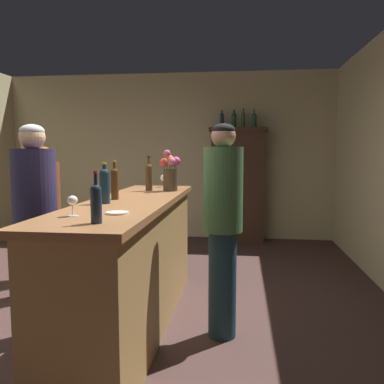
# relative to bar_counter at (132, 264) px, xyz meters

# --- Properties ---
(floor) EXTENTS (9.13, 9.13, 0.00)m
(floor) POSITION_rel_bar_counter_xyz_m (-0.37, 0.07, -0.54)
(floor) COLOR #452E2B
(floor) RESTS_ON ground
(wall_back) EXTENTS (5.64, 0.12, 2.77)m
(wall_back) POSITION_rel_bar_counter_xyz_m (-0.37, 3.64, 0.84)
(wall_back) COLOR #C6BC91
(wall_back) RESTS_ON ground
(bar_counter) EXTENTS (0.66, 2.66, 1.08)m
(bar_counter) POSITION_rel_bar_counter_xyz_m (0.00, 0.00, 0.00)
(bar_counter) COLOR #9B7542
(bar_counter) RESTS_ON ground
(display_cabinet) EXTENTS (0.93, 0.38, 1.84)m
(display_cabinet) POSITION_rel_bar_counter_xyz_m (0.83, 3.36, 0.42)
(display_cabinet) COLOR #3A261C
(display_cabinet) RESTS_ON ground
(wine_bottle_riesling) EXTENTS (0.06, 0.06, 0.29)m
(wine_bottle_riesling) POSITION_rel_bar_counter_xyz_m (0.11, -1.06, 0.65)
(wine_bottle_riesling) COLOR #1E283E
(wine_bottle_riesling) RESTS_ON bar_counter
(wine_bottle_pinot) EXTENTS (0.07, 0.07, 0.35)m
(wine_bottle_pinot) POSITION_rel_bar_counter_xyz_m (-0.02, 0.73, 0.68)
(wine_bottle_pinot) COLOR #48321C
(wine_bottle_pinot) RESTS_ON bar_counter
(wine_bottle_rose) EXTENTS (0.08, 0.08, 0.31)m
(wine_bottle_rose) POSITION_rel_bar_counter_xyz_m (-0.13, -0.26, 0.68)
(wine_bottle_rose) COLOR #172E3E
(wine_bottle_rose) RESTS_ON bar_counter
(wine_bottle_syrah) EXTENTS (0.06, 0.06, 0.32)m
(wine_bottle_syrah) POSITION_rel_bar_counter_xyz_m (-0.13, -0.00, 0.68)
(wine_bottle_syrah) COLOR #472C15
(wine_bottle_syrah) RESTS_ON bar_counter
(wine_glass_front) EXTENTS (0.07, 0.07, 0.13)m
(wine_glass_front) POSITION_rel_bar_counter_xyz_m (-0.12, -0.85, 0.62)
(wine_glass_front) COLOR white
(wine_glass_front) RESTS_ON bar_counter
(wine_glass_mid) EXTENTS (0.08, 0.08, 0.14)m
(wine_glass_mid) POSITION_rel_bar_counter_xyz_m (0.04, 1.17, 0.63)
(wine_glass_mid) COLOR white
(wine_glass_mid) RESTS_ON bar_counter
(flower_arrangement) EXTENTS (0.20, 0.18, 0.41)m
(flower_arrangement) POSITION_rel_bar_counter_xyz_m (0.19, 0.74, 0.72)
(flower_arrangement) COLOR #453726
(flower_arrangement) RESTS_ON bar_counter
(cheese_plate) EXTENTS (0.15, 0.15, 0.01)m
(cheese_plate) POSITION_rel_bar_counter_xyz_m (0.12, -0.73, 0.54)
(cheese_plate) COLOR white
(cheese_plate) RESTS_ON bar_counter
(display_bottle_left) EXTENTS (0.07, 0.07, 0.29)m
(display_bottle_left) POSITION_rel_bar_counter_xyz_m (0.56, 3.36, 1.43)
(display_bottle_left) COLOR #1E2B3E
(display_bottle_left) RESTS_ON display_cabinet
(display_bottle_midleft) EXTENTS (0.08, 0.08, 0.28)m
(display_bottle_midleft) POSITION_rel_bar_counter_xyz_m (0.76, 3.36, 1.43)
(display_bottle_midleft) COLOR #1B3D21
(display_bottle_midleft) RESTS_ON display_cabinet
(display_bottle_center) EXTENTS (0.06, 0.06, 0.32)m
(display_bottle_center) POSITION_rel_bar_counter_xyz_m (0.91, 3.36, 1.44)
(display_bottle_center) COLOR #2E462C
(display_bottle_center) RESTS_ON display_cabinet
(display_bottle_midright) EXTENTS (0.08, 0.08, 0.28)m
(display_bottle_midright) POSITION_rel_bar_counter_xyz_m (1.08, 3.36, 1.43)
(display_bottle_midright) COLOR #254630
(display_bottle_midright) RESTS_ON display_cabinet
(patron_redhead) EXTENTS (0.36, 0.36, 1.52)m
(patron_redhead) POSITION_rel_bar_counter_xyz_m (-1.35, 1.15, 0.29)
(patron_redhead) COLOR #BCA396
(patron_redhead) RESTS_ON ground
(patron_tall) EXTENTS (0.38, 0.38, 1.63)m
(patron_tall) POSITION_rel_bar_counter_xyz_m (-1.16, 0.58, 0.35)
(patron_tall) COLOR maroon
(patron_tall) RESTS_ON ground
(patron_near_entrance) EXTENTS (0.33, 0.33, 1.67)m
(patron_near_entrance) POSITION_rel_bar_counter_xyz_m (-0.69, -0.26, 0.38)
(patron_near_entrance) COLOR maroon
(patron_near_entrance) RESTS_ON ground
(bartender) EXTENTS (0.31, 0.31, 1.68)m
(bartender) POSITION_rel_bar_counter_xyz_m (0.75, -0.07, 0.39)
(bartender) COLOR #1C3645
(bartender) RESTS_ON ground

